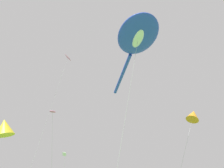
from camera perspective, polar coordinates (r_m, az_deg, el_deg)
big_show_kite at (r=20.19m, az=6.81°, el=12.47°), size 7.47×12.59×16.45m
small_kite_stunt_black at (r=22.46m, az=21.44°, el=-8.04°), size 5.53×2.49×11.00m
small_kite_triangle_green at (r=32.02m, az=-12.97°, el=-19.62°), size 1.85×0.76×9.55m
small_kite_tiny_distant at (r=15.46m, az=-27.50°, el=-10.54°), size 1.50×1.47×7.26m
small_kite_box_yellow at (r=22.29m, az=-16.09°, el=-8.39°), size 3.32×3.46×10.87m
small_kite_streamer_purple at (r=29.55m, az=-12.78°, el=5.09°), size 3.43×0.99×21.33m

